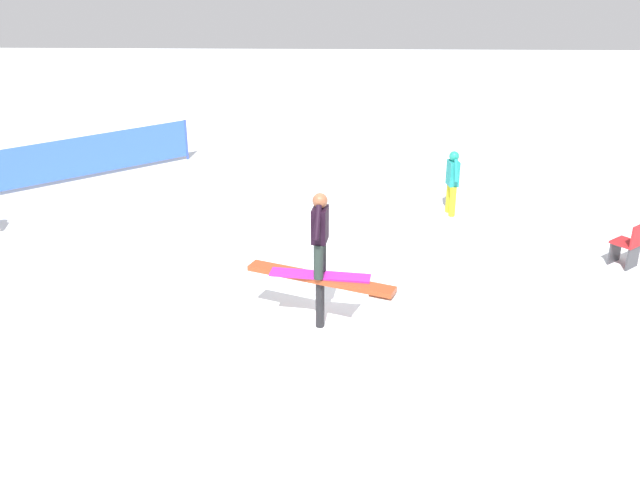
# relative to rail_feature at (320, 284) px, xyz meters

# --- Properties ---
(ground_plane) EXTENTS (60.00, 60.00, 0.00)m
(ground_plane) POSITION_rel_rail_feature_xyz_m (0.00, 0.00, -0.74)
(ground_plane) COLOR white
(rail_feature) EXTENTS (2.32, 1.16, 0.88)m
(rail_feature) POSITION_rel_rail_feature_xyz_m (0.00, 0.00, 0.00)
(rail_feature) COLOR black
(rail_feature) RESTS_ON ground
(snow_kicker_ramp) EXTENTS (2.23, 2.07, 0.75)m
(snow_kicker_ramp) POSITION_rel_rail_feature_xyz_m (-1.59, 0.65, -0.36)
(snow_kicker_ramp) COLOR white
(snow_kicker_ramp) RESTS_ON ground
(main_rider_on_rail) EXTENTS (1.57, 0.79, 1.34)m
(main_rider_on_rail) POSITION_rel_rail_feature_xyz_m (0.00, 0.00, 0.80)
(main_rider_on_rail) COLOR #C321A5
(main_rider_on_rail) RESTS_ON rail_feature
(bystander_teal) EXTENTS (0.25, 0.64, 1.43)m
(bystander_teal) POSITION_rel_rail_feature_xyz_m (-2.75, -5.02, 0.06)
(bystander_teal) COLOR yellow
(bystander_teal) RESTS_ON ground
(loose_snowboard_white) EXTENTS (0.81, 1.39, 0.02)m
(loose_snowboard_white) POSITION_rel_rail_feature_xyz_m (-4.32, 0.67, -0.73)
(loose_snowboard_white) COLOR white
(loose_snowboard_white) RESTS_ON ground
(folding_chair) EXTENTS (0.62, 0.62, 0.88)m
(folding_chair) POSITION_rel_rail_feature_xyz_m (-5.63, -2.38, -0.32)
(folding_chair) COLOR #3F3F44
(folding_chair) RESTS_ON ground
(safety_fence) EXTENTS (4.11, 3.36, 1.10)m
(safety_fence) POSITION_rel_rail_feature_xyz_m (5.92, -7.40, -0.14)
(safety_fence) COLOR blue
(safety_fence) RESTS_ON ground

